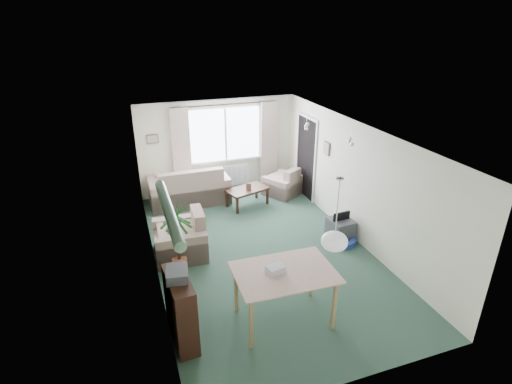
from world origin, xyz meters
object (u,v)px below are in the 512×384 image
object	(u,v)px
bookshelf	(181,310)
dining_table	(284,296)
armchair_left	(179,234)
coffee_table	(247,197)
pet_bed	(341,240)
sofa	(189,184)
armchair_corner	(283,181)
houseplant	(178,238)
tv_cube	(340,230)

from	to	relation	value
bookshelf	dining_table	xyz separation A→B (m)	(1.50, -0.10, -0.10)
armchair_left	coffee_table	distance (m)	2.52
armchair_left	pet_bed	distance (m)	3.24
pet_bed	armchair_left	bearing A→B (deg)	168.22
sofa	armchair_corner	world-z (taller)	sofa
sofa	armchair_corner	size ratio (longest dim) A/B	2.33
armchair_left	houseplant	distance (m)	0.63
armchair_corner	coffee_table	world-z (taller)	armchair_corner
dining_table	sofa	bearing A→B (deg)	96.79
armchair_corner	coffee_table	bearing A→B (deg)	-12.39
coffee_table	sofa	bearing A→B (deg)	152.33
coffee_table	tv_cube	world-z (taller)	same
armchair_left	coffee_table	xyz separation A→B (m)	(1.90, 1.65, -0.22)
armchair_left	coffee_table	world-z (taller)	armchair_left
armchair_corner	tv_cube	xyz separation A→B (m)	(0.22, -2.53, -0.14)
sofa	dining_table	world-z (taller)	sofa
armchair_corner	bookshelf	distance (m)	5.40
armchair_left	dining_table	bearing A→B (deg)	29.07
armchair_corner	bookshelf	xyz separation A→B (m)	(-3.31, -4.26, 0.15)
armchair_corner	dining_table	distance (m)	4.71
sofa	bookshelf	distance (m)	4.66
sofa	bookshelf	xyz separation A→B (m)	(-0.95, -4.56, 0.04)
armchair_left	coffee_table	bearing A→B (deg)	133.56
pet_bed	armchair_corner	bearing A→B (deg)	93.75
coffee_table	houseplant	distance (m)	3.02
armchair_corner	houseplant	bearing A→B (deg)	8.83
sofa	armchair_corner	distance (m)	2.39
bookshelf	tv_cube	distance (m)	3.95
coffee_table	pet_bed	xyz separation A→B (m)	(1.25, -2.30, -0.16)
bookshelf	pet_bed	size ratio (longest dim) A/B	1.70
armchair_corner	dining_table	size ratio (longest dim) A/B	0.60
houseplant	sofa	bearing A→B (deg)	76.10
bookshelf	houseplant	bearing A→B (deg)	77.57
armchair_corner	pet_bed	size ratio (longest dim) A/B	1.34
sofa	bookshelf	world-z (taller)	bookshelf
armchair_left	tv_cube	world-z (taller)	armchair_left
armchair_corner	tv_cube	distance (m)	2.54
armchair_corner	pet_bed	xyz separation A→B (m)	(0.17, -2.67, -0.30)
coffee_table	pet_bed	bearing A→B (deg)	-61.42
bookshelf	armchair_left	bearing A→B (deg)	76.95
pet_bed	sofa	bearing A→B (deg)	130.48
houseplant	dining_table	size ratio (longest dim) A/B	1.02
armchair_corner	coffee_table	xyz separation A→B (m)	(-1.08, -0.37, -0.14)
armchair_corner	pet_bed	bearing A→B (deg)	62.61
armchair_corner	armchair_left	size ratio (longest dim) A/B	0.82
houseplant	pet_bed	distance (m)	3.32
coffee_table	houseplant	xyz separation A→B (m)	(-2.00, -2.22, 0.47)
tv_cube	houseplant	bearing A→B (deg)	176.97
armchair_corner	bookshelf	world-z (taller)	bookshelf
tv_cube	armchair_left	bearing A→B (deg)	166.86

